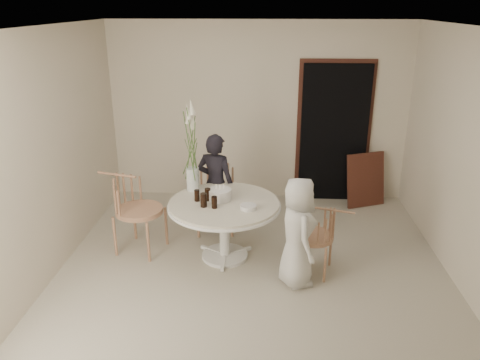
# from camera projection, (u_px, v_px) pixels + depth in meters

# --- Properties ---
(ground) EXTENTS (4.50, 4.50, 0.00)m
(ground) POSITION_uv_depth(u_px,v_px,m) (253.00, 268.00, 5.48)
(ground) COLOR #BEB6A2
(ground) RESTS_ON ground
(room_shell) EXTENTS (4.50, 4.50, 4.50)m
(room_shell) POSITION_uv_depth(u_px,v_px,m) (254.00, 135.00, 4.91)
(room_shell) COLOR white
(room_shell) RESTS_ON ground
(doorway) EXTENTS (1.00, 0.10, 2.10)m
(doorway) POSITION_uv_depth(u_px,v_px,m) (334.00, 134.00, 7.09)
(doorway) COLOR black
(doorway) RESTS_ON ground
(door_trim) EXTENTS (1.12, 0.03, 2.22)m
(door_trim) POSITION_uv_depth(u_px,v_px,m) (334.00, 130.00, 7.11)
(door_trim) COLOR #57231E
(door_trim) RESTS_ON ground
(table) EXTENTS (1.33, 1.33, 0.73)m
(table) POSITION_uv_depth(u_px,v_px,m) (224.00, 211.00, 5.52)
(table) COLOR white
(table) RESTS_ON ground
(picture_frame) EXTENTS (0.64, 0.40, 0.82)m
(picture_frame) POSITION_uv_depth(u_px,v_px,m) (366.00, 180.00, 7.07)
(picture_frame) COLOR #57231E
(picture_frame) RESTS_ON ground
(chair_far) EXTENTS (0.57, 0.61, 0.97)m
(chair_far) POSITION_uv_depth(u_px,v_px,m) (215.00, 183.00, 6.33)
(chair_far) COLOR tan
(chair_far) RESTS_ON ground
(chair_right) EXTENTS (0.56, 0.54, 0.82)m
(chair_right) POSITION_uv_depth(u_px,v_px,m) (323.00, 231.00, 5.22)
(chair_right) COLOR tan
(chair_right) RESTS_ON ground
(chair_left) EXTENTS (0.68, 0.65, 1.00)m
(chair_left) POSITION_uv_depth(u_px,v_px,m) (129.00, 201.00, 5.72)
(chair_left) COLOR tan
(chair_left) RESTS_ON ground
(girl) EXTENTS (0.58, 0.47, 1.38)m
(girl) POSITION_uv_depth(u_px,v_px,m) (216.00, 185.00, 6.11)
(girl) COLOR black
(girl) RESTS_ON ground
(boy) EXTENTS (0.53, 0.68, 1.23)m
(boy) POSITION_uv_depth(u_px,v_px,m) (298.00, 232.00, 5.00)
(boy) COLOR silver
(boy) RESTS_ON ground
(birthday_cake) EXTENTS (0.27, 0.27, 0.18)m
(birthday_cake) POSITION_uv_depth(u_px,v_px,m) (220.00, 194.00, 5.53)
(birthday_cake) COLOR white
(birthday_cake) RESTS_ON table
(cola_tumbler_a) EXTENTS (0.08, 0.08, 0.16)m
(cola_tumbler_a) POSITION_uv_depth(u_px,v_px,m) (204.00, 200.00, 5.32)
(cola_tumbler_a) COLOR black
(cola_tumbler_a) RESTS_ON table
(cola_tumbler_b) EXTENTS (0.09, 0.09, 0.14)m
(cola_tumbler_b) POSITION_uv_depth(u_px,v_px,m) (214.00, 202.00, 5.29)
(cola_tumbler_b) COLOR black
(cola_tumbler_b) RESTS_ON table
(cola_tumbler_c) EXTENTS (0.07, 0.07, 0.14)m
(cola_tumbler_c) POSITION_uv_depth(u_px,v_px,m) (197.00, 195.00, 5.49)
(cola_tumbler_c) COLOR black
(cola_tumbler_c) RESTS_ON table
(cola_tumbler_d) EXTENTS (0.08, 0.08, 0.15)m
(cola_tumbler_d) POSITION_uv_depth(u_px,v_px,m) (208.00, 194.00, 5.50)
(cola_tumbler_d) COLOR black
(cola_tumbler_d) RESTS_ON table
(plate_stack) EXTENTS (0.19, 0.19, 0.05)m
(plate_stack) POSITION_uv_depth(u_px,v_px,m) (248.00, 207.00, 5.29)
(plate_stack) COLOR white
(plate_stack) RESTS_ON table
(flower_vase) EXTENTS (0.16, 0.16, 1.15)m
(flower_vase) POSITION_uv_depth(u_px,v_px,m) (192.00, 156.00, 5.67)
(flower_vase) COLOR silver
(flower_vase) RESTS_ON table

